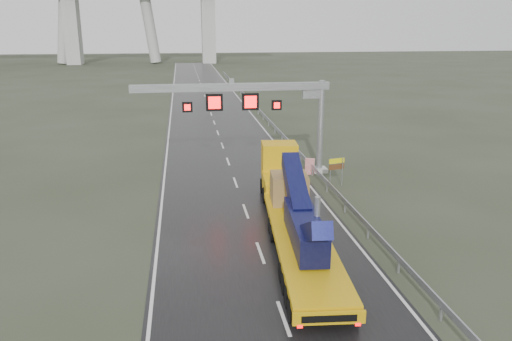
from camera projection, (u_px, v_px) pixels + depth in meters
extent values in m
plane|color=#2F3626|center=(275.00, 293.00, 21.67)|extent=(400.00, 400.00, 0.00)
cube|color=black|center=(214.00, 123.00, 59.67)|extent=(11.00, 200.00, 0.02)
cube|color=#ACADA8|center=(319.00, 170.00, 39.69)|extent=(1.20, 1.20, 0.30)
cylinder|color=gray|center=(320.00, 127.00, 38.73)|extent=(0.48, 0.48, 7.20)
cube|color=gray|center=(232.00, 87.00, 36.87)|extent=(14.80, 0.55, 0.55)
cube|color=gray|center=(312.00, 92.00, 37.86)|extent=(1.40, 0.35, 0.90)
cube|color=gray|center=(231.00, 81.00, 36.74)|extent=(0.35, 0.35, 0.35)
cube|color=black|center=(214.00, 102.00, 36.95)|extent=(1.25, 0.25, 1.25)
cube|color=#FF0C0C|center=(214.00, 103.00, 36.82)|extent=(0.90, 0.02, 0.90)
cube|color=black|center=(250.00, 102.00, 37.33)|extent=(1.25, 0.25, 1.25)
cube|color=#FF0C0C|center=(251.00, 102.00, 37.19)|extent=(0.90, 0.02, 0.90)
cube|color=black|center=(187.00, 107.00, 36.75)|extent=(0.75, 0.25, 0.75)
cube|color=#FF0C0C|center=(187.00, 107.00, 36.62)|extent=(0.54, 0.02, 0.54)
cube|color=black|center=(277.00, 105.00, 37.69)|extent=(0.75, 0.25, 0.75)
cube|color=#FF0C0C|center=(277.00, 105.00, 37.56)|extent=(0.54, 0.02, 0.54)
cube|color=#ACADA8|center=(72.00, 28.00, 146.84)|extent=(4.00, 6.00, 21.00)
cube|color=#ACADA8|center=(208.00, 28.00, 152.42)|extent=(4.00, 6.00, 21.00)
cube|color=#DFA00C|center=(301.00, 238.00, 24.83)|extent=(3.71, 13.41, 0.33)
cube|color=#DFA00C|center=(329.00, 318.00, 18.40)|extent=(2.74, 0.34, 0.52)
cube|color=black|center=(329.00, 319.00, 18.34)|extent=(2.08, 0.19, 0.28)
cube|color=#FF0505|center=(300.00, 327.00, 18.35)|extent=(0.21, 0.05, 0.11)
cube|color=#FF0505|center=(358.00, 325.00, 18.48)|extent=(0.21, 0.05, 0.11)
cube|color=#DFA00C|center=(285.00, 187.00, 31.43)|extent=(2.54, 1.33, 0.47)
cube|color=#DFA00C|center=(282.00, 184.00, 32.94)|extent=(2.68, 3.03, 1.13)
cube|color=#DFA00C|center=(279.00, 160.00, 34.26)|extent=(2.51, 2.08, 2.46)
cube|color=black|center=(278.00, 153.00, 35.10)|extent=(2.17, 0.22, 1.13)
cube|color=#0D0E3F|center=(305.00, 229.00, 23.67)|extent=(1.78, 5.76, 1.32)
cube|color=#0D0E3F|center=(296.00, 185.00, 26.52)|extent=(1.36, 5.27, 2.42)
cube|color=#0D0E3F|center=(314.00, 232.00, 21.17)|extent=(1.15, 3.80, 2.28)
cylinder|color=gray|center=(317.00, 212.00, 23.47)|extent=(0.31, 0.31, 1.51)
cube|color=olive|center=(289.00, 188.00, 29.25)|extent=(2.24, 2.24, 1.70)
cylinder|color=black|center=(316.00, 291.00, 20.89)|extent=(2.81, 1.16, 0.95)
cylinder|color=black|center=(295.00, 229.00, 27.24)|extent=(2.81, 1.16, 0.95)
cylinder|color=black|center=(279.00, 185.00, 34.56)|extent=(2.63, 1.24, 1.04)
cylinder|color=gray|center=(330.00, 172.00, 35.75)|extent=(0.07, 0.07, 2.12)
cylinder|color=gray|center=(342.00, 172.00, 35.87)|extent=(0.07, 0.07, 2.12)
cube|color=yellow|center=(337.00, 161.00, 35.58)|extent=(1.21, 0.34, 0.35)
cube|color=#573218|center=(337.00, 167.00, 35.70)|extent=(1.21, 0.34, 0.40)
cube|color=red|center=(310.00, 166.00, 38.90)|extent=(0.81, 0.59, 1.23)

